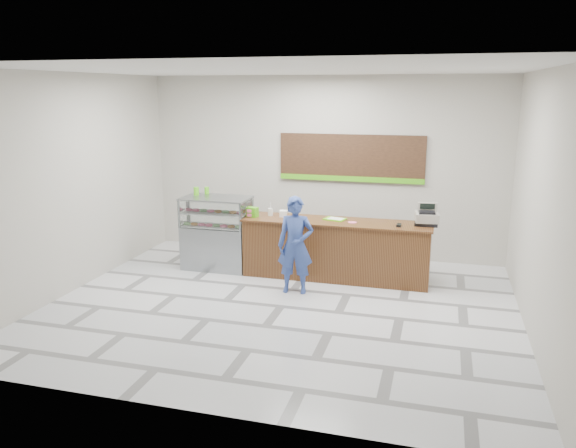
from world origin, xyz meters
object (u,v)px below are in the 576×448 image
(sales_counter, at_px, (336,250))
(display_case, at_px, (217,232))
(serving_tray, at_px, (335,219))
(cash_register, at_px, (427,217))
(customer, at_px, (295,245))

(sales_counter, distance_m, display_case, 2.23)
(sales_counter, xyz_separation_m, serving_tray, (-0.04, 0.09, 0.52))
(sales_counter, bearing_deg, cash_register, 5.19)
(sales_counter, height_order, customer, customer)
(sales_counter, relative_size, display_case, 2.45)
(display_case, distance_m, serving_tray, 2.21)
(cash_register, relative_size, customer, 0.28)
(sales_counter, height_order, display_case, display_case)
(display_case, distance_m, customer, 1.93)
(customer, bearing_deg, serving_tray, 57.45)
(display_case, height_order, customer, customer)
(cash_register, relative_size, serving_tray, 1.08)
(display_case, relative_size, customer, 0.84)
(cash_register, bearing_deg, sales_counter, 178.11)
(sales_counter, height_order, cash_register, cash_register)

